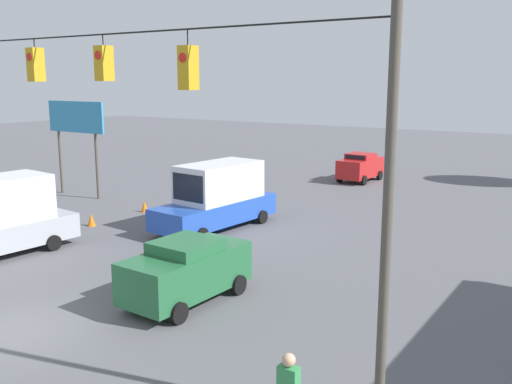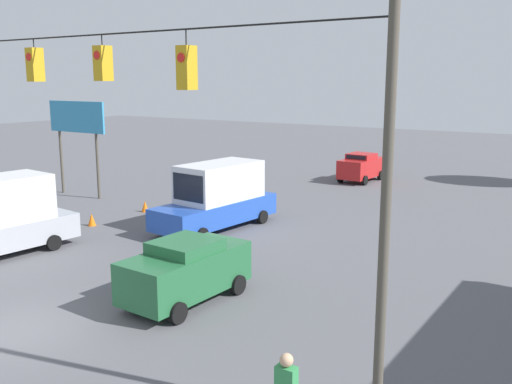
% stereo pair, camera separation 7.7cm
% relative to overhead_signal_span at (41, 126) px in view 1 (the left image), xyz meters
% --- Properties ---
extents(ground_plane, '(140.00, 140.00, 0.00)m').
position_rel_overhead_signal_span_xyz_m(ground_plane, '(0.04, 1.35, -5.56)').
color(ground_plane, '#56565B').
extents(overhead_signal_span, '(20.25, 0.38, 8.42)m').
position_rel_overhead_signal_span_xyz_m(overhead_signal_span, '(0.00, 0.00, 0.00)').
color(overhead_signal_span, '#4C473D').
rests_on(overhead_signal_span, ground_plane).
extents(box_truck_blue_withflow_mid, '(2.93, 6.61, 3.04)m').
position_rel_overhead_signal_span_xyz_m(box_truck_blue_withflow_mid, '(2.17, -10.78, -4.07)').
color(box_truck_blue_withflow_mid, '#234CB2').
rests_on(box_truck_blue_withflow_mid, ground_plane).
extents(sedan_green_crossing_near, '(2.25, 4.37, 1.97)m').
position_rel_overhead_signal_span_xyz_m(sedan_green_crossing_near, '(-2.51, -3.03, -4.54)').
color(sedan_green_crossing_near, '#236038').
rests_on(sedan_green_crossing_near, ground_plane).
extents(sedan_red_withflow_deep, '(2.13, 3.93, 1.91)m').
position_rel_overhead_signal_span_xyz_m(sedan_red_withflow_deep, '(1.60, -26.16, -4.57)').
color(sedan_red_withflow_deep, red).
rests_on(sedan_red_withflow_deep, ground_plane).
extents(traffic_cone_nearest, '(0.38, 0.38, 0.59)m').
position_rel_overhead_signal_span_xyz_m(traffic_cone_nearest, '(7.43, -4.37, -5.27)').
color(traffic_cone_nearest, orange).
rests_on(traffic_cone_nearest, ground_plane).
extents(traffic_cone_second, '(0.38, 0.38, 0.59)m').
position_rel_overhead_signal_span_xyz_m(traffic_cone_second, '(7.37, -7.75, -5.27)').
color(traffic_cone_second, orange).
rests_on(traffic_cone_second, ground_plane).
extents(traffic_cone_third, '(0.38, 0.38, 0.59)m').
position_rel_overhead_signal_span_xyz_m(traffic_cone_third, '(7.33, -11.26, -5.27)').
color(traffic_cone_third, orange).
rests_on(traffic_cone_third, ground_plane).
extents(traffic_cone_fourth, '(0.38, 0.38, 0.59)m').
position_rel_overhead_signal_span_xyz_m(traffic_cone_fourth, '(7.25, -14.91, -5.27)').
color(traffic_cone_fourth, orange).
rests_on(traffic_cone_fourth, ground_plane).
extents(traffic_cone_fifth, '(0.38, 0.38, 0.59)m').
position_rel_overhead_signal_span_xyz_m(traffic_cone_fifth, '(7.26, -18.24, -5.27)').
color(traffic_cone_fifth, orange).
rests_on(traffic_cone_fifth, ground_plane).
extents(roadside_billboard, '(4.61, 0.16, 5.59)m').
position_rel_overhead_signal_span_xyz_m(roadside_billboard, '(13.63, -12.29, -1.33)').
color(roadside_billboard, '#4C473D').
rests_on(roadside_billboard, ground_plane).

